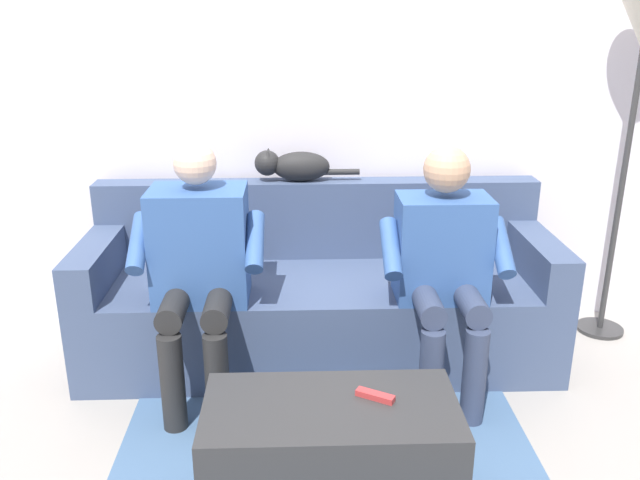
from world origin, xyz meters
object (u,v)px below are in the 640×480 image
(couch, at_px, (319,299))
(coffee_table, at_px, (331,457))
(person_right_seated, at_px, (199,258))
(cat_on_backrest, at_px, (293,165))
(remote_red, at_px, (375,396))
(person_left_seated, at_px, (444,259))

(couch, height_order, coffee_table, couch)
(person_right_seated, bearing_deg, cat_on_backrest, -124.36)
(coffee_table, relative_size, cat_on_backrest, 1.61)
(cat_on_backrest, distance_m, remote_red, 1.45)
(person_left_seated, relative_size, cat_on_backrest, 2.10)
(coffee_table, bearing_deg, cat_on_backrest, -84.91)
(cat_on_backrest, bearing_deg, coffee_table, 95.09)
(person_left_seated, distance_m, remote_red, 0.84)
(person_right_seated, bearing_deg, coffee_table, 123.78)
(coffee_table, bearing_deg, couch, -90.00)
(couch, bearing_deg, remote_red, 97.84)
(cat_on_backrest, bearing_deg, person_right_seated, 55.64)
(coffee_table, relative_size, remote_red, 6.40)
(cat_on_backrest, height_order, remote_red, cat_on_backrest)
(coffee_table, distance_m, remote_red, 0.26)
(couch, height_order, person_left_seated, person_left_seated)
(couch, distance_m, person_right_seated, 0.71)
(couch, relative_size, remote_red, 16.90)
(person_right_seated, relative_size, cat_on_backrest, 2.14)
(person_right_seated, bearing_deg, person_left_seated, 178.76)
(remote_red, bearing_deg, cat_on_backrest, -48.95)
(person_left_seated, height_order, person_right_seated, person_right_seated)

